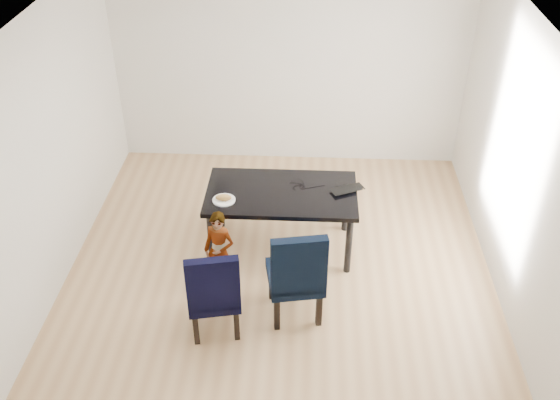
# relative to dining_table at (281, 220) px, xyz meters

# --- Properties ---
(floor) EXTENTS (4.50, 5.00, 0.01)m
(floor) POSITION_rel_dining_table_xyz_m (0.00, -0.50, -0.38)
(floor) COLOR tan
(floor) RESTS_ON ground
(ceiling) EXTENTS (4.50, 5.00, 0.01)m
(ceiling) POSITION_rel_dining_table_xyz_m (0.00, -0.50, 2.33)
(ceiling) COLOR white
(ceiling) RESTS_ON wall_back
(wall_back) EXTENTS (4.50, 0.01, 2.70)m
(wall_back) POSITION_rel_dining_table_xyz_m (0.00, 2.00, 0.98)
(wall_back) COLOR silver
(wall_back) RESTS_ON ground
(wall_front) EXTENTS (4.50, 0.01, 2.70)m
(wall_front) POSITION_rel_dining_table_xyz_m (0.00, -3.00, 0.98)
(wall_front) COLOR white
(wall_front) RESTS_ON ground
(wall_left) EXTENTS (0.01, 5.00, 2.70)m
(wall_left) POSITION_rel_dining_table_xyz_m (-2.25, -0.50, 0.98)
(wall_left) COLOR silver
(wall_left) RESTS_ON ground
(wall_right) EXTENTS (0.01, 5.00, 2.70)m
(wall_right) POSITION_rel_dining_table_xyz_m (2.25, -0.50, 0.98)
(wall_right) COLOR silver
(wall_right) RESTS_ON ground
(dining_table) EXTENTS (1.60, 0.90, 0.75)m
(dining_table) POSITION_rel_dining_table_xyz_m (0.00, 0.00, 0.00)
(dining_table) COLOR black
(dining_table) RESTS_ON floor
(chair_left) EXTENTS (0.56, 0.58, 0.99)m
(chair_left) POSITION_rel_dining_table_xyz_m (-0.57, -1.24, 0.12)
(chair_left) COLOR black
(chair_left) RESTS_ON floor
(chair_right) EXTENTS (0.60, 0.62, 1.06)m
(chair_right) POSITION_rel_dining_table_xyz_m (0.18, -0.99, 0.16)
(chair_right) COLOR black
(chair_right) RESTS_ON floor
(child) EXTENTS (0.38, 0.30, 0.89)m
(child) POSITION_rel_dining_table_xyz_m (-0.59, -0.65, 0.07)
(child) COLOR orange
(child) RESTS_ON floor
(plate) EXTENTS (0.24, 0.24, 0.01)m
(plate) POSITION_rel_dining_table_xyz_m (-0.59, -0.19, 0.38)
(plate) COLOR white
(plate) RESTS_ON dining_table
(sandwich) EXTENTS (0.18, 0.12, 0.07)m
(sandwich) POSITION_rel_dining_table_xyz_m (-0.59, -0.21, 0.42)
(sandwich) COLOR olive
(sandwich) RESTS_ON plate
(laptop) EXTENTS (0.43, 0.36, 0.03)m
(laptop) POSITION_rel_dining_table_xyz_m (0.68, 0.10, 0.39)
(laptop) COLOR black
(laptop) RESTS_ON dining_table
(cable_tangle) EXTENTS (0.16, 0.16, 0.01)m
(cable_tangle) POSITION_rel_dining_table_xyz_m (0.18, 0.09, 0.38)
(cable_tangle) COLOR black
(cable_tangle) RESTS_ON dining_table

